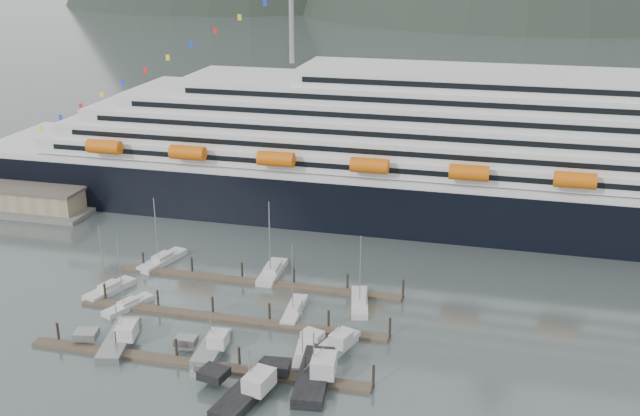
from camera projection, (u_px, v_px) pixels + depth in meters
The scene contains 18 objects.
ground at pixel (254, 334), 107.64m from camera, with size 1600.00×1600.00×0.00m, color #455152.
cruise_ship at pixel (489, 164), 146.78m from camera, with size 210.00×30.40×50.30m.
warehouse at pixel (2, 191), 161.90m from camera, with size 46.00×20.00×5.80m.
dock_near at pixel (195, 363), 99.60m from camera, with size 48.18×2.28×3.20m.
dock_mid at pixel (230, 318), 111.46m from camera, with size 48.18×2.28×3.20m.
dock_far at pixel (258, 282), 123.33m from camera, with size 48.18×2.28×3.20m.
sailboat_a at pixel (110, 290), 120.29m from camera, with size 5.31×9.62×12.31m.
sailboat_b at pixel (128, 306), 115.17m from camera, with size 5.41×8.82×12.77m.
sailboat_d at pixel (294, 311), 113.64m from camera, with size 2.88×9.78×12.15m.
sailboat_e at pixel (162, 261), 131.28m from camera, with size 5.27×10.88×12.90m.
sailboat_f at pixel (272, 272), 126.59m from camera, with size 3.31×10.21×14.03m.
sailboat_g at pixel (359, 303), 116.07m from camera, with size 4.50×10.37×12.40m.
sailboat_h at pixel (303, 356), 101.14m from camera, with size 3.30×7.91×9.58m.
trawler_a at pixel (118, 339), 104.72m from camera, with size 9.19×12.38×6.54m.
trawler_b at pixel (211, 346), 102.75m from camera, with size 7.54×9.89×6.25m.
trawler_c at pixel (249, 388), 93.14m from camera, with size 10.21×14.26×7.07m.
trawler_d at pixel (313, 375), 95.79m from camera, with size 9.92×13.36×7.78m.
trawler_e at pixel (334, 345), 103.17m from camera, with size 8.00×9.93×6.09m.
Camera 1 is at (32.60, -89.98, 53.35)m, focal length 42.00 mm.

